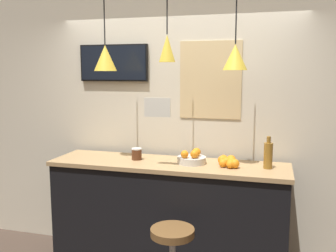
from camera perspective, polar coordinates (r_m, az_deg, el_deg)
back_wall at (r=3.89m, az=1.62°, el=0.90°), size 8.00×0.06×2.90m
service_counter at (r=3.74m, az=0.00°, el=-13.71°), size 2.26×0.59×1.10m
fruit_bowl at (r=3.52m, az=3.65°, el=-4.96°), size 0.27×0.27×0.14m
orange_pile at (r=3.48m, az=9.21°, el=-5.37°), size 0.21×0.25×0.09m
juice_bottle at (r=3.44m, az=15.01°, el=-4.28°), size 0.08×0.08×0.29m
spread_jar at (r=3.68m, az=-4.80°, el=-4.27°), size 0.10×0.10×0.11m
pendant_lamp_left at (r=3.66m, az=-9.54°, el=10.22°), size 0.22×0.22×0.85m
pendant_lamp_middle at (r=3.45m, az=-0.14°, el=11.82°), size 0.15×0.15×0.77m
pendant_lamp_right at (r=3.33m, az=10.20°, el=10.35°), size 0.21×0.21×0.84m
mounted_tv at (r=4.04m, az=-8.29°, el=9.49°), size 0.76×0.04×0.38m
hanging_menu_board at (r=3.29m, az=-1.66°, el=2.86°), size 0.24×0.01×0.17m
wall_poster at (r=3.76m, az=6.47°, el=6.97°), size 0.62×0.01×0.77m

